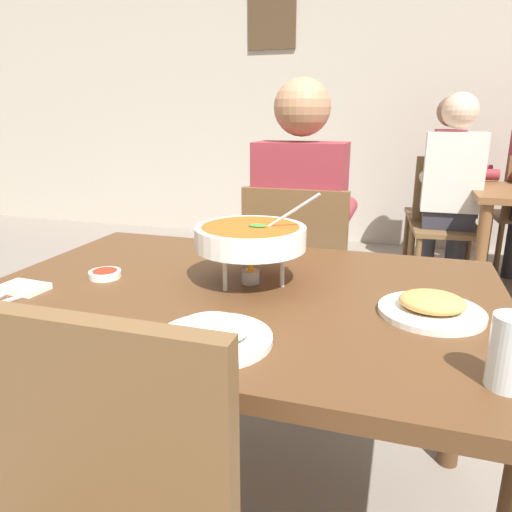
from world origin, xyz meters
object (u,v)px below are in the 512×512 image
(sauce_dish, at_px, (105,274))
(chair_bg_middle, at_px, (451,206))
(dining_table_main, at_px, (240,322))
(patron_bg_middle, at_px, (451,174))
(curry_bowl, at_px, (250,238))
(patron_bg_right, at_px, (451,183))
(drink_glass, at_px, (510,356))
(diner_main, at_px, (301,221))
(rice_plate, at_px, (214,333))
(chair_bg_right, at_px, (445,216))
(chair_diner_main, at_px, (298,277))
(appetizer_plate, at_px, (432,307))

(sauce_dish, bearing_deg, chair_bg_middle, 67.36)
(dining_table_main, relative_size, patron_bg_middle, 1.04)
(curry_bowl, xyz_separation_m, patron_bg_right, (0.68, 2.19, -0.11))
(drink_glass, height_order, patron_bg_right, patron_bg_right)
(sauce_dish, relative_size, drink_glass, 0.69)
(curry_bowl, bearing_deg, drink_glass, -32.80)
(dining_table_main, xyz_separation_m, sauce_dish, (-0.40, -0.03, 0.11))
(dining_table_main, height_order, diner_main, diner_main)
(rice_plate, xyz_separation_m, patron_bg_middle, (0.68, 3.06, 0.00))
(chair_bg_middle, relative_size, chair_bg_right, 1.00)
(chair_diner_main, xyz_separation_m, chair_bg_right, (0.69, 1.55, 0.00))
(sauce_dish, relative_size, patron_bg_middle, 0.07)
(chair_bg_middle, height_order, patron_bg_right, patron_bg_right)
(diner_main, height_order, sauce_dish, diner_main)
(sauce_dish, bearing_deg, patron_bg_middle, 67.93)
(dining_table_main, height_order, chair_bg_middle, chair_bg_middle)
(chair_diner_main, distance_m, sauce_dish, 0.90)
(appetizer_plate, xyz_separation_m, chair_bg_right, (0.20, 2.34, -0.23))
(chair_diner_main, height_order, chair_bg_right, same)
(appetizer_plate, height_order, patron_bg_right, patron_bg_right)
(chair_bg_right, bearing_deg, curry_bowl, -106.63)
(appetizer_plate, bearing_deg, patron_bg_right, 84.69)
(appetizer_plate, bearing_deg, chair_bg_middle, 84.44)
(chair_diner_main, bearing_deg, patron_bg_right, 65.01)
(chair_bg_right, relative_size, patron_bg_middle, 0.69)
(curry_bowl, bearing_deg, patron_bg_middle, 75.14)
(diner_main, relative_size, chair_bg_middle, 1.46)
(chair_diner_main, xyz_separation_m, diner_main, (0.00, 0.03, 0.24))
(curry_bowl, height_order, patron_bg_middle, patron_bg_middle)
(appetizer_plate, bearing_deg, patron_bg_middle, 84.93)
(chair_bg_right, bearing_deg, chair_diner_main, -113.86)
(curry_bowl, bearing_deg, dining_table_main, -103.70)
(diner_main, bearing_deg, chair_diner_main, -90.00)
(chair_diner_main, bearing_deg, curry_bowl, -88.89)
(appetizer_plate, xyz_separation_m, sauce_dish, (-0.88, 0.01, -0.01))
(sauce_dish, distance_m, patron_bg_middle, 2.99)
(dining_table_main, bearing_deg, patron_bg_right, 72.83)
(rice_plate, distance_m, appetizer_plate, 0.51)
(dining_table_main, bearing_deg, diner_main, 90.00)
(sauce_dish, bearing_deg, curry_bowl, 11.16)
(rice_plate, bearing_deg, chair_diner_main, 92.85)
(diner_main, bearing_deg, curry_bowl, -88.94)
(dining_table_main, bearing_deg, curry_bowl, 76.30)
(diner_main, bearing_deg, chair_bg_right, 65.68)
(dining_table_main, distance_m, patron_bg_right, 2.35)
(rice_plate, height_order, patron_bg_middle, patron_bg_middle)
(appetizer_plate, bearing_deg, chair_bg_right, 85.01)
(dining_table_main, distance_m, chair_bg_right, 2.41)
(dining_table_main, xyz_separation_m, rice_plate, (0.05, -0.31, 0.12))
(diner_main, xyz_separation_m, patron_bg_middle, (0.73, 1.96, 0.00))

